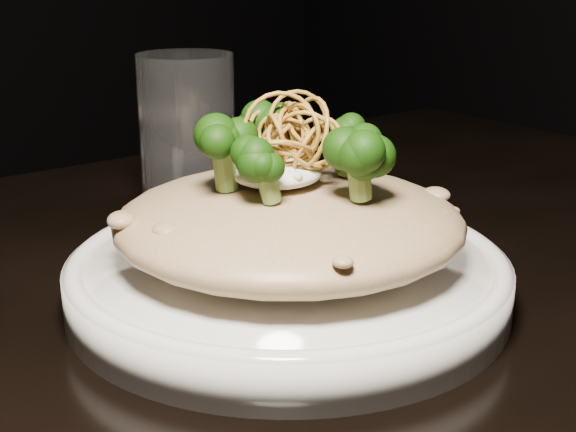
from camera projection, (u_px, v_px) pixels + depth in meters
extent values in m
cube|color=black|center=(292.00, 334.00, 0.50)|extent=(1.10, 0.80, 0.04)
cylinder|color=black|center=(417.00, 395.00, 1.14)|extent=(0.05, 0.05, 0.71)
cylinder|color=silver|center=(288.00, 279.00, 0.49)|extent=(0.27, 0.27, 0.03)
ellipsoid|color=brown|center=(289.00, 221.00, 0.48)|extent=(0.21, 0.21, 0.05)
ellipsoid|color=white|center=(276.00, 172.00, 0.47)|extent=(0.05, 0.05, 0.02)
cylinder|color=white|center=(188.00, 138.00, 0.63)|extent=(0.08, 0.08, 0.13)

